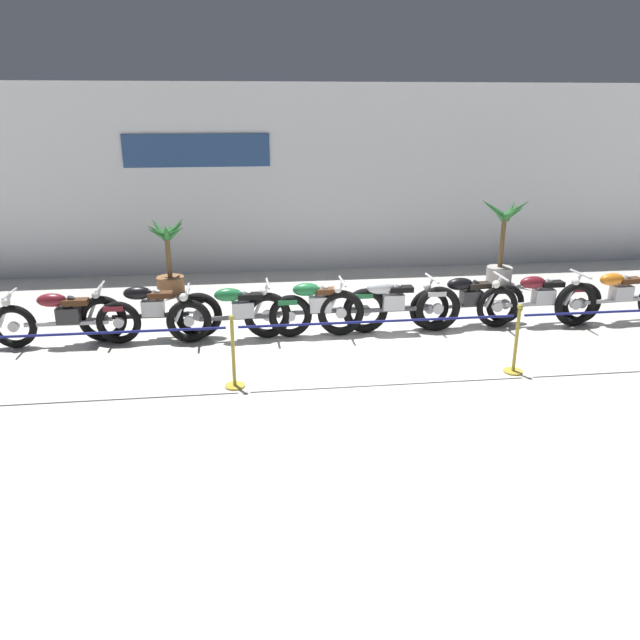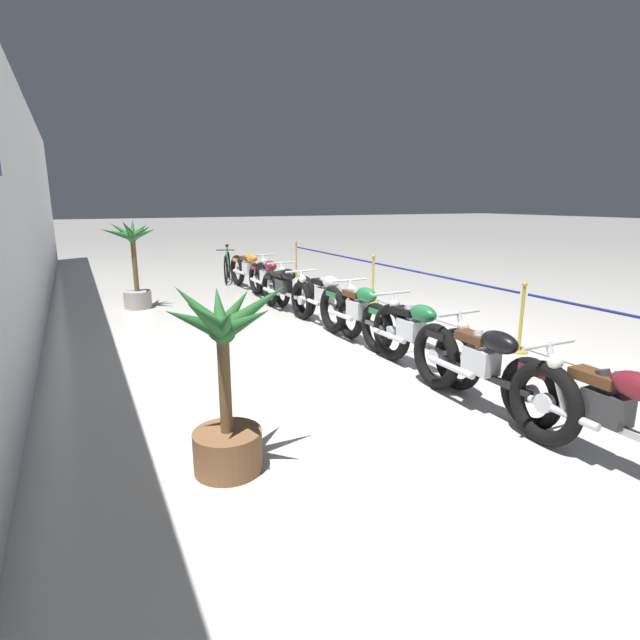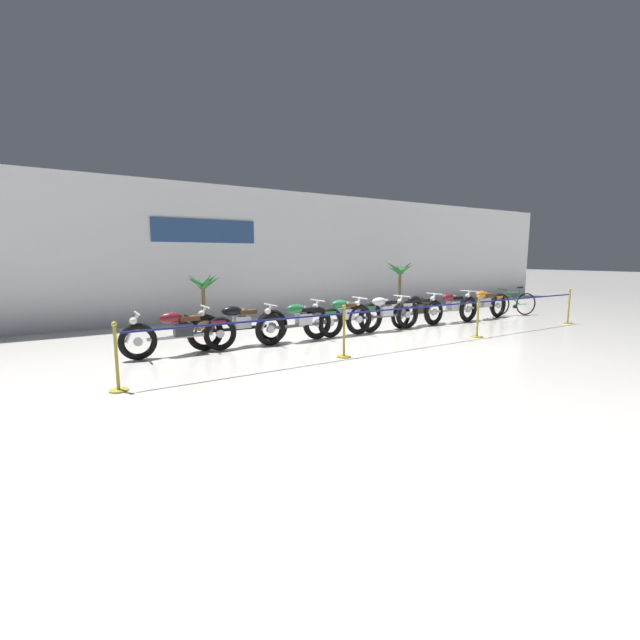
% 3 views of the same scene
% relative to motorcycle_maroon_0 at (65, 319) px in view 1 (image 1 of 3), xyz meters
% --- Properties ---
extents(ground_plane, '(120.00, 120.00, 0.00)m').
position_rel_motorcycle_maroon_0_xyz_m(ground_plane, '(4.75, -0.57, -0.46)').
color(ground_plane, silver).
extents(back_wall, '(28.00, 0.29, 4.20)m').
position_rel_motorcycle_maroon_0_xyz_m(back_wall, '(4.75, 4.55, 1.64)').
color(back_wall, white).
rests_on(back_wall, ground).
extents(motorcycle_maroon_0, '(2.36, 0.62, 0.94)m').
position_rel_motorcycle_maroon_0_xyz_m(motorcycle_maroon_0, '(0.00, 0.00, 0.00)').
color(motorcycle_maroon_0, black).
rests_on(motorcycle_maroon_0, ground).
extents(motorcycle_black_1, '(2.35, 0.62, 0.97)m').
position_rel_motorcycle_maroon_0_xyz_m(motorcycle_black_1, '(1.32, 0.12, 0.02)').
color(motorcycle_black_1, black).
rests_on(motorcycle_black_1, ground).
extents(motorcycle_green_2, '(2.41, 0.62, 0.95)m').
position_rel_motorcycle_maroon_0_xyz_m(motorcycle_green_2, '(2.79, -0.06, 0.00)').
color(motorcycle_green_2, black).
rests_on(motorcycle_green_2, ground).
extents(motorcycle_green_3, '(2.47, 0.62, 0.97)m').
position_rel_motorcycle_maroon_0_xyz_m(motorcycle_green_3, '(4.09, -0.01, 0.02)').
color(motorcycle_green_3, black).
rests_on(motorcycle_green_3, ground).
extents(motorcycle_silver_4, '(2.49, 0.62, 0.98)m').
position_rel_motorcycle_maroon_0_xyz_m(motorcycle_silver_4, '(5.33, -0.05, 0.02)').
color(motorcycle_silver_4, black).
rests_on(motorcycle_silver_4, ground).
extents(motorcycle_black_5, '(2.15, 0.62, 0.94)m').
position_rel_motorcycle_maroon_0_xyz_m(motorcycle_black_5, '(6.78, 0.14, 0.01)').
color(motorcycle_black_5, black).
rests_on(motorcycle_black_5, ground).
extents(motorcycle_maroon_6, '(2.33, 0.62, 0.95)m').
position_rel_motorcycle_maroon_0_xyz_m(motorcycle_maroon_6, '(8.06, 0.02, 0.01)').
color(motorcycle_maroon_6, black).
rests_on(motorcycle_maroon_6, ground).
extents(motorcycle_orange_7, '(2.46, 0.62, 0.98)m').
position_rel_motorcycle_maroon_0_xyz_m(motorcycle_orange_7, '(9.50, -0.03, 0.02)').
color(motorcycle_orange_7, black).
rests_on(motorcycle_orange_7, ground).
extents(potted_palm_left_of_row, '(0.88, 1.06, 1.61)m').
position_rel_motorcycle_maroon_0_xyz_m(potted_palm_left_of_row, '(1.37, 2.85, 0.28)').
color(potted_palm_left_of_row, brown).
rests_on(potted_palm_left_of_row, ground).
extents(potted_palm_right_of_row, '(1.07, 1.09, 1.88)m').
position_rel_motorcycle_maroon_0_xyz_m(potted_palm_right_of_row, '(8.46, 2.76, 0.41)').
color(potted_palm_right_of_row, gray).
rests_on(potted_palm_right_of_row, ground).
extents(stanchion_far_left, '(12.42, 0.28, 1.05)m').
position_rel_motorcycle_maroon_0_xyz_m(stanchion_far_left, '(3.29, -1.93, 0.29)').
color(stanchion_far_left, gold).
rests_on(stanchion_far_left, ground).
extents(stanchion_mid_left, '(0.28, 0.28, 1.05)m').
position_rel_motorcycle_maroon_0_xyz_m(stanchion_mid_left, '(2.71, -1.93, -0.10)').
color(stanchion_mid_left, gold).
rests_on(stanchion_mid_left, ground).
extents(stanchion_mid_right, '(0.28, 0.28, 1.05)m').
position_rel_motorcycle_maroon_0_xyz_m(stanchion_mid_right, '(6.77, -1.93, -0.10)').
color(stanchion_mid_right, gold).
rests_on(stanchion_mid_right, ground).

